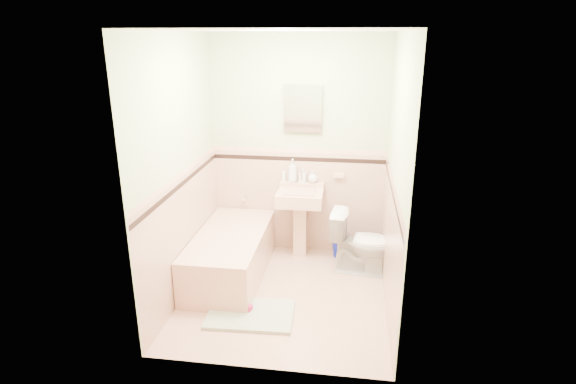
# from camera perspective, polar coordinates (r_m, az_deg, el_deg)

# --- Properties ---
(floor) EXTENTS (2.20, 2.20, 0.00)m
(floor) POSITION_cam_1_polar(r_m,az_deg,el_deg) (4.74, -0.43, -12.52)
(floor) COLOR #DAA78E
(floor) RESTS_ON ground
(ceiling) EXTENTS (2.20, 2.20, 0.00)m
(ceiling) POSITION_cam_1_polar(r_m,az_deg,el_deg) (4.05, -0.52, 19.34)
(ceiling) COLOR white
(ceiling) RESTS_ON ground
(wall_back) EXTENTS (2.50, 0.00, 2.50)m
(wall_back) POSITION_cam_1_polar(r_m,az_deg,el_deg) (5.28, 1.29, 5.50)
(wall_back) COLOR #F3E9C6
(wall_back) RESTS_ON ground
(wall_front) EXTENTS (2.50, 0.00, 2.50)m
(wall_front) POSITION_cam_1_polar(r_m,az_deg,el_deg) (3.20, -3.38, -3.42)
(wall_front) COLOR #F3E9C6
(wall_front) RESTS_ON ground
(wall_left) EXTENTS (0.00, 2.50, 2.50)m
(wall_left) POSITION_cam_1_polar(r_m,az_deg,el_deg) (4.48, -13.25, 2.59)
(wall_left) COLOR #F3E9C6
(wall_left) RESTS_ON ground
(wall_right) EXTENTS (0.00, 2.50, 2.50)m
(wall_right) POSITION_cam_1_polar(r_m,az_deg,el_deg) (4.20, 13.15, 1.54)
(wall_right) COLOR #F3E9C6
(wall_right) RESTS_ON ground
(wainscot_back) EXTENTS (2.00, 0.00, 2.00)m
(wainscot_back) POSITION_cam_1_polar(r_m,az_deg,el_deg) (5.45, 1.23, -1.19)
(wainscot_back) COLOR #DCAB94
(wainscot_back) RESTS_ON ground
(wainscot_front) EXTENTS (2.00, 0.00, 2.00)m
(wainscot_front) POSITION_cam_1_polar(r_m,az_deg,el_deg) (3.51, -3.13, -13.23)
(wainscot_front) COLOR #DCAB94
(wainscot_front) RESTS_ON ground
(wainscot_left) EXTENTS (0.00, 2.20, 2.20)m
(wainscot_left) POSITION_cam_1_polar(r_m,az_deg,el_deg) (4.69, -12.52, -5.06)
(wainscot_left) COLOR #DCAB94
(wainscot_left) RESTS_ON ground
(wainscot_right) EXTENTS (0.00, 2.20, 2.20)m
(wainscot_right) POSITION_cam_1_polar(r_m,az_deg,el_deg) (4.43, 12.38, -6.51)
(wainscot_right) COLOR #DCAB94
(wainscot_right) RESTS_ON ground
(accent_back) EXTENTS (2.00, 0.00, 2.00)m
(accent_back) POSITION_cam_1_polar(r_m,az_deg,el_deg) (5.29, 1.26, 4.09)
(accent_back) COLOR black
(accent_back) RESTS_ON ground
(accent_front) EXTENTS (2.00, 0.00, 2.00)m
(accent_front) POSITION_cam_1_polar(r_m,az_deg,el_deg) (3.27, -3.27, -5.42)
(accent_front) COLOR black
(accent_front) RESTS_ON ground
(accent_left) EXTENTS (0.00, 2.20, 2.20)m
(accent_left) POSITION_cam_1_polar(r_m,az_deg,el_deg) (4.51, -12.91, 1.00)
(accent_left) COLOR black
(accent_left) RESTS_ON ground
(accent_right) EXTENTS (0.00, 2.20, 2.20)m
(accent_right) POSITION_cam_1_polar(r_m,az_deg,el_deg) (4.24, 12.78, -0.13)
(accent_right) COLOR black
(accent_right) RESTS_ON ground
(cap_back) EXTENTS (2.00, 0.00, 2.00)m
(cap_back) POSITION_cam_1_polar(r_m,az_deg,el_deg) (5.27, 1.27, 5.14)
(cap_back) COLOR #DAA391
(cap_back) RESTS_ON ground
(cap_front) EXTENTS (2.00, 0.00, 2.00)m
(cap_front) POSITION_cam_1_polar(r_m,az_deg,el_deg) (3.23, -3.31, -3.80)
(cap_front) COLOR #DAA391
(cap_front) RESTS_ON ground
(cap_left) EXTENTS (0.00, 2.20, 2.20)m
(cap_left) POSITION_cam_1_polar(r_m,az_deg,el_deg) (4.48, -13.00, 2.21)
(cap_left) COLOR #DAA391
(cap_left) RESTS_ON ground
(cap_right) EXTENTS (0.00, 2.20, 2.20)m
(cap_right) POSITION_cam_1_polar(r_m,az_deg,el_deg) (4.21, 12.87, 1.16)
(cap_right) COLOR #DAA391
(cap_right) RESTS_ON ground
(bathtub) EXTENTS (0.70, 1.50, 0.45)m
(bathtub) POSITION_cam_1_polar(r_m,az_deg,el_deg) (5.03, -7.07, -7.78)
(bathtub) COLOR #D5A38C
(bathtub) RESTS_ON floor
(tub_faucet) EXTENTS (0.04, 0.12, 0.04)m
(tub_faucet) POSITION_cam_1_polar(r_m,az_deg,el_deg) (5.51, -5.33, -0.72)
(tub_faucet) COLOR silver
(tub_faucet) RESTS_ON wall_back
(sink) EXTENTS (0.51, 0.48, 0.80)m
(sink) POSITION_cam_1_polar(r_m,az_deg,el_deg) (5.31, 1.46, -4.05)
(sink) COLOR #D5A38C
(sink) RESTS_ON floor
(sink_faucet) EXTENTS (0.02, 0.02, 0.10)m
(sink_faucet) POSITION_cam_1_polar(r_m,az_deg,el_deg) (5.26, 1.68, 2.05)
(sink_faucet) COLOR silver
(sink_faucet) RESTS_ON sink
(medicine_cabinet) EXTENTS (0.38, 0.04, 0.47)m
(medicine_cabinet) POSITION_cam_1_polar(r_m,az_deg,el_deg) (5.16, 1.85, 10.28)
(medicine_cabinet) COLOR white
(medicine_cabinet) RESTS_ON wall_back
(soap_dish) EXTENTS (0.12, 0.07, 0.04)m
(soap_dish) POSITION_cam_1_polar(r_m,az_deg,el_deg) (5.29, 6.29, 2.04)
(soap_dish) COLOR #D5A38C
(soap_dish) RESTS_ON wall_back
(soap_bottle_left) EXTENTS (0.11, 0.11, 0.27)m
(soap_bottle_left) POSITION_cam_1_polar(r_m,az_deg,el_deg) (5.29, 0.57, 2.67)
(soap_bottle_left) COLOR #B2B2B2
(soap_bottle_left) RESTS_ON sink
(soap_bottle_mid) EXTENTS (0.08, 0.08, 0.17)m
(soap_bottle_mid) POSITION_cam_1_polar(r_m,az_deg,el_deg) (5.29, 1.83, 2.11)
(soap_bottle_mid) COLOR #B2B2B2
(soap_bottle_mid) RESTS_ON sink
(soap_bottle_right) EXTENTS (0.13, 0.13, 0.14)m
(soap_bottle_right) POSITION_cam_1_polar(r_m,az_deg,el_deg) (5.29, 3.07, 1.90)
(soap_bottle_right) COLOR #B2B2B2
(soap_bottle_right) RESTS_ON sink
(tube) EXTENTS (0.05, 0.05, 0.12)m
(tube) POSITION_cam_1_polar(r_m,az_deg,el_deg) (5.33, -0.53, 1.95)
(tube) COLOR white
(tube) RESTS_ON sink
(toilet) EXTENTS (0.72, 0.46, 0.69)m
(toilet) POSITION_cam_1_polar(r_m,az_deg,el_deg) (5.07, 9.16, -6.16)
(toilet) COLOR white
(toilet) RESTS_ON floor
(bucket) EXTENTS (0.25, 0.25, 0.22)m
(bucket) POSITION_cam_1_polar(r_m,az_deg,el_deg) (5.47, 6.57, -6.82)
(bucket) COLOR #0A169D
(bucket) RESTS_ON floor
(bath_mat) EXTENTS (0.81, 0.56, 0.03)m
(bath_mat) POSITION_cam_1_polar(r_m,az_deg,el_deg) (4.42, -4.64, -14.82)
(bath_mat) COLOR gray
(bath_mat) RESTS_ON floor
(shoe) EXTENTS (0.15, 0.11, 0.05)m
(shoe) POSITION_cam_1_polar(r_m,az_deg,el_deg) (4.46, -5.32, -13.91)
(shoe) COLOR #BF1E59
(shoe) RESTS_ON bath_mat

